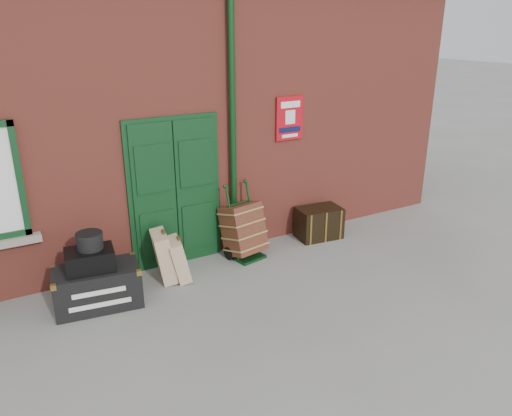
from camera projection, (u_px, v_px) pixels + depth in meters
ground at (240, 298)px, 6.72m from camera, size 80.00×80.00×0.00m
station_building at (146, 102)px, 8.81m from camera, size 10.30×4.30×4.36m
houdini_trunk at (98, 287)px, 6.47m from camera, size 1.15×0.74×0.54m
strongbox at (90, 260)px, 6.31m from camera, size 0.65×0.51×0.27m
hatbox at (90, 241)px, 6.26m from camera, size 0.37×0.37×0.22m
suitcase_back at (164, 256)px, 7.11m from camera, size 0.39×0.55×0.73m
suitcase_front at (178, 259)px, 7.13m from camera, size 0.38×0.50×0.63m
porter_trolley at (243, 230)px, 7.80m from camera, size 0.67×0.70×1.16m
dark_trunk at (319, 223)px, 8.55m from camera, size 0.79×0.57×0.54m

